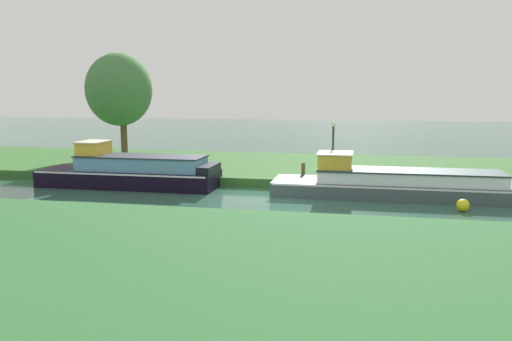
{
  "coord_description": "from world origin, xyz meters",
  "views": [
    {
      "loc": [
        3.74,
        -19.97,
        4.19
      ],
      "look_at": [
        -0.58,
        1.2,
        0.9
      ],
      "focal_mm": 35.96,
      "sensor_mm": 36.0,
      "label": 1
    }
  ],
  "objects_px": {
    "mooring_post_near": "(303,171)",
    "willow_tree_left": "(119,90)",
    "channel_buoy": "(463,205)",
    "slate_narrowboat": "(396,184)",
    "black_barge": "(132,172)",
    "lamp_post": "(333,142)"
  },
  "relations": [
    {
      "from": "mooring_post_near",
      "to": "willow_tree_left",
      "type": "bearing_deg",
      "value": 152.02
    },
    {
      "from": "lamp_post",
      "to": "channel_buoy",
      "type": "xyz_separation_m",
      "value": [
        4.83,
        -4.07,
        -1.8
      ]
    },
    {
      "from": "black_barge",
      "to": "lamp_post",
      "type": "xyz_separation_m",
      "value": [
        8.83,
        1.83,
        1.36
      ]
    },
    {
      "from": "willow_tree_left",
      "to": "slate_narrowboat",
      "type": "bearing_deg",
      "value": -25.75
    },
    {
      "from": "willow_tree_left",
      "to": "lamp_post",
      "type": "bearing_deg",
      "value": -23.82
    },
    {
      "from": "lamp_post",
      "to": "mooring_post_near",
      "type": "distance_m",
      "value": 1.87
    },
    {
      "from": "black_barge",
      "to": "mooring_post_near",
      "type": "relative_size",
      "value": 11.5
    },
    {
      "from": "black_barge",
      "to": "mooring_post_near",
      "type": "distance_m",
      "value": 7.68
    },
    {
      "from": "black_barge",
      "to": "slate_narrowboat",
      "type": "height_order",
      "value": "black_barge"
    },
    {
      "from": "channel_buoy",
      "to": "mooring_post_near",
      "type": "bearing_deg",
      "value": 149.63
    },
    {
      "from": "black_barge",
      "to": "channel_buoy",
      "type": "distance_m",
      "value": 13.86
    },
    {
      "from": "slate_narrowboat",
      "to": "channel_buoy",
      "type": "distance_m",
      "value": 3.13
    },
    {
      "from": "black_barge",
      "to": "willow_tree_left",
      "type": "relative_size",
      "value": 1.31
    },
    {
      "from": "slate_narrowboat",
      "to": "mooring_post_near",
      "type": "xyz_separation_m",
      "value": [
        -3.94,
        1.33,
        0.21
      ]
    },
    {
      "from": "black_barge",
      "to": "mooring_post_near",
      "type": "height_order",
      "value": "black_barge"
    },
    {
      "from": "slate_narrowboat",
      "to": "willow_tree_left",
      "type": "distance_m",
      "value": 17.88
    },
    {
      "from": "black_barge",
      "to": "lamp_post",
      "type": "bearing_deg",
      "value": 11.68
    },
    {
      "from": "willow_tree_left",
      "to": "mooring_post_near",
      "type": "xyz_separation_m",
      "value": [
        11.79,
        -6.26,
        -3.61
      ]
    },
    {
      "from": "slate_narrowboat",
      "to": "channel_buoy",
      "type": "relative_size",
      "value": 22.25
    },
    {
      "from": "mooring_post_near",
      "to": "slate_narrowboat",
      "type": "bearing_deg",
      "value": -18.59
    },
    {
      "from": "channel_buoy",
      "to": "lamp_post",
      "type": "bearing_deg",
      "value": 139.87
    },
    {
      "from": "slate_narrowboat",
      "to": "willow_tree_left",
      "type": "bearing_deg",
      "value": 154.25
    }
  ]
}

